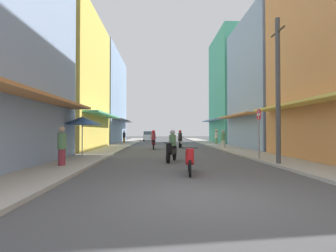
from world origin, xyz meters
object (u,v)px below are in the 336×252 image
pedestrian_crossing (124,137)px  motorbike_silver (180,140)px  street_sign_no_entry (259,127)px  motorbike_red (189,160)px  parked_car (149,136)px  pedestrian_far (216,136)px  pedestrian_midway (223,140)px  utility_pole (278,90)px  motorbike_black (172,147)px  pedestrian_foreground (62,147)px  motorbike_maroon (153,141)px  vendor_umbrella (82,121)px

pedestrian_crossing → motorbike_silver: bearing=-49.8°
motorbike_silver → street_sign_no_entry: 10.65m
motorbike_red → parked_car: (-2.57, 29.37, 0.24)m
pedestrian_far → pedestrian_midway: (-0.76, -5.98, -0.17)m
parked_car → utility_pole: size_ratio=0.65×
motorbike_black → pedestrian_crossing: pedestrian_crossing is taller
pedestrian_foreground → street_sign_no_entry: size_ratio=0.64×
motorbike_maroon → motorbike_red: size_ratio=1.00×
pedestrian_crossing → pedestrian_far: bearing=-17.2°
motorbike_red → motorbike_silver: (0.84, 13.93, 0.20)m
parked_car → pedestrian_crossing: pedestrian_crossing is taller
pedestrian_midway → vendor_umbrella: bearing=-145.7°
pedestrian_midway → motorbike_silver: bearing=148.5°
motorbike_red → pedestrian_foreground: size_ratio=1.07×
motorbike_red → pedestrian_midway: 12.59m
motorbike_maroon → motorbike_red: motorbike_maroon is taller
motorbike_silver → pedestrian_midway: bearing=-31.5°
motorbike_black → pedestrian_far: bearing=69.1°
motorbike_black → pedestrian_far: size_ratio=1.03×
motorbike_red → pedestrian_foreground: bearing=162.8°
motorbike_red → pedestrian_crossing: bearing=103.7°
parked_car → pedestrian_foreground: size_ratio=2.50×
street_sign_no_entry → vendor_umbrella: bearing=170.5°
motorbike_black → pedestrian_foreground: pedestrian_foreground is taller
pedestrian_foreground → street_sign_no_entry: (9.00, 2.25, 0.87)m
vendor_umbrella → street_sign_no_entry: street_sign_no_entry is taller
motorbike_black → pedestrian_crossing: 17.89m
motorbike_red → parked_car: parked_car is taller
motorbike_silver → utility_pole: 12.73m
pedestrian_crossing → utility_pole: utility_pole is taller
motorbike_red → pedestrian_foreground: 5.27m
motorbike_black → pedestrian_foreground: 5.05m
motorbike_maroon → motorbike_silver: same height
motorbike_silver → motorbike_maroon: bearing=-140.4°
parked_car → street_sign_no_entry: street_sign_no_entry is taller
parked_car → pedestrian_far: (7.53, -11.53, 0.22)m
pedestrian_far → pedestrian_midway: pedestrian_far is taller
motorbike_red → motorbike_silver: 13.95m
vendor_umbrella → utility_pole: 10.10m
motorbike_black → utility_pole: 5.52m
parked_car → vendor_umbrella: bearing=-96.6°
motorbike_maroon → motorbike_red: bearing=-82.7°
parked_car → motorbike_silver: bearing=-77.6°
motorbike_maroon → parked_car: (-1.04, 17.40, 0.04)m
motorbike_black → vendor_umbrella: 5.34m
motorbike_black → motorbike_silver: bearing=82.8°
parked_car → pedestrian_midway: 18.77m
pedestrian_crossing → pedestrian_midway: pedestrian_crossing is taller
motorbike_maroon → vendor_umbrella: size_ratio=0.78×
pedestrian_foreground → motorbike_silver: bearing=64.7°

